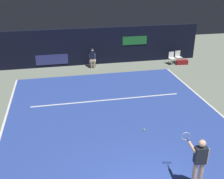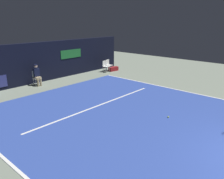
% 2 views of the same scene
% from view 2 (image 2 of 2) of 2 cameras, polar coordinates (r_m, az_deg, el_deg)
% --- Properties ---
extents(ground_plane, '(31.01, 31.01, 0.00)m').
position_cam_2_polar(ground_plane, '(9.76, 5.40, -7.09)').
color(ground_plane, gray).
extents(court_surface, '(10.03, 12.10, 0.01)m').
position_cam_2_polar(court_surface, '(9.75, 5.40, -7.06)').
color(court_surface, '#2D479E').
rests_on(court_surface, ground).
extents(line_sideline_left, '(0.10, 12.10, 0.01)m').
position_cam_2_polar(line_sideline_left, '(13.83, 17.82, -0.45)').
color(line_sideline_left, white).
rests_on(line_sideline_left, court_surface).
extents(line_sideline_right, '(0.10, 12.10, 0.01)m').
position_cam_2_polar(line_sideline_right, '(6.94, -21.55, -19.09)').
color(line_sideline_right, white).
rests_on(line_sideline_right, court_surface).
extents(line_service, '(7.83, 0.10, 0.01)m').
position_cam_2_polar(line_service, '(11.04, -3.45, -4.03)').
color(line_service, white).
rests_on(line_service, court_surface).
extents(back_wall, '(15.81, 0.33, 2.60)m').
position_cam_2_polar(back_wall, '(15.53, -19.76, 6.09)').
color(back_wall, black).
rests_on(back_wall, ground).
extents(line_judge_on_chair, '(0.48, 0.56, 1.32)m').
position_cam_2_polar(line_judge_on_chair, '(15.03, -18.23, 3.51)').
color(line_judge_on_chair, white).
rests_on(line_judge_on_chair, ground).
extents(courtside_chair_near, '(0.48, 0.46, 0.88)m').
position_cam_2_polar(courtside_chair_near, '(18.65, -0.83, 6.29)').
color(courtside_chair_near, white).
rests_on(courtside_chair_near, ground).
extents(courtside_chair_far, '(0.50, 0.49, 0.88)m').
position_cam_2_polar(courtside_chair_far, '(18.14, -1.64, 5.98)').
color(courtside_chair_far, white).
rests_on(courtside_chair_far, ground).
extents(tennis_ball, '(0.07, 0.07, 0.07)m').
position_cam_2_polar(tennis_ball, '(9.99, 13.86, -6.67)').
color(tennis_ball, '#CCE033').
rests_on(tennis_ball, court_surface).
extents(equipment_bag, '(0.87, 0.40, 0.32)m').
position_cam_2_polar(equipment_bag, '(18.56, 0.35, 5.16)').
color(equipment_bag, maroon).
rests_on(equipment_bag, ground).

